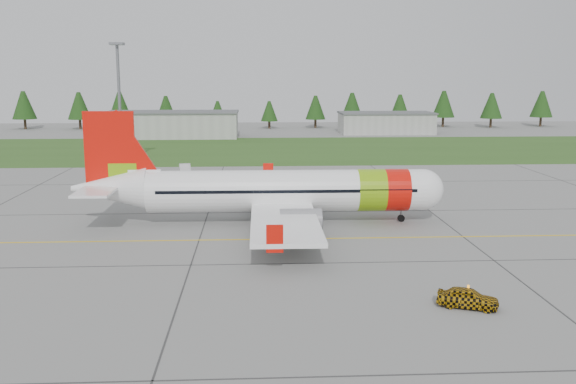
{
  "coord_description": "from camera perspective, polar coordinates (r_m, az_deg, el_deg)",
  "views": [
    {
      "loc": [
        -9.76,
        -50.25,
        15.11
      ],
      "look_at": [
        -6.5,
        11.79,
        3.8
      ],
      "focal_mm": 40.0,
      "sensor_mm": 36.0,
      "label": 1
    }
  ],
  "objects": [
    {
      "name": "aircraft",
      "position": [
        66.15,
        -0.95,
        0.08
      ],
      "size": [
        38.31,
        35.1,
        11.61
      ],
      "rotation": [
        0.0,
        0.0,
        -0.01
      ],
      "color": "white",
      "rests_on": "ground"
    },
    {
      "name": "floodlight_mast",
      "position": [
        110.63,
        -14.73,
        7.34
      ],
      "size": [
        0.5,
        0.5,
        20.0
      ],
      "primitive_type": "cylinder",
      "color": "slate",
      "rests_on": "ground"
    },
    {
      "name": "hangar_west",
      "position": [
        161.98,
        -10.23,
        5.87
      ],
      "size": [
        32.0,
        14.0,
        6.0
      ],
      "primitive_type": "cube",
      "color": "#A8A8A3",
      "rests_on": "ground"
    },
    {
      "name": "treeline",
      "position": [
        188.78,
        -0.04,
        7.25
      ],
      "size": [
        160.0,
        8.0,
        10.0
      ],
      "primitive_type": null,
      "color": "#1C3F14",
      "rests_on": "ground"
    },
    {
      "name": "ground",
      "position": [
        53.38,
        7.7,
        -6.22
      ],
      "size": [
        320.0,
        320.0,
        0.0
      ],
      "primitive_type": "plane",
      "color": "gray",
      "rests_on": "ground"
    },
    {
      "name": "service_van",
      "position": [
        100.48,
        -9.17,
        2.94
      ],
      "size": [
        1.9,
        1.83,
        4.85
      ],
      "primitive_type": "imported",
      "rotation": [
        0.0,
        0.0,
        0.14
      ],
      "color": "silver",
      "rests_on": "ground"
    },
    {
      "name": "grass_strip",
      "position": [
        133.47,
        1.21,
        3.83
      ],
      "size": [
        320.0,
        50.0,
        0.03
      ],
      "primitive_type": "cube",
      "color": "#30561E",
      "rests_on": "ground"
    },
    {
      "name": "follow_me_car",
      "position": [
        44.03,
        15.77,
        -7.42
      ],
      "size": [
        1.86,
        1.99,
        3.98
      ],
      "primitive_type": "imported",
      "rotation": [
        0.0,
        0.0,
        1.18
      ],
      "color": "#D69A0B",
      "rests_on": "ground"
    },
    {
      "name": "taxi_guideline",
      "position": [
        60.97,
        6.31,
        -4.08
      ],
      "size": [
        120.0,
        0.25,
        0.02
      ],
      "primitive_type": "cube",
      "color": "gold",
      "rests_on": "ground"
    },
    {
      "name": "hangar_east",
      "position": [
        172.26,
        8.69,
        6.04
      ],
      "size": [
        24.0,
        12.0,
        5.2
      ],
      "primitive_type": "cube",
      "color": "#A8A8A3",
      "rests_on": "ground"
    }
  ]
}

